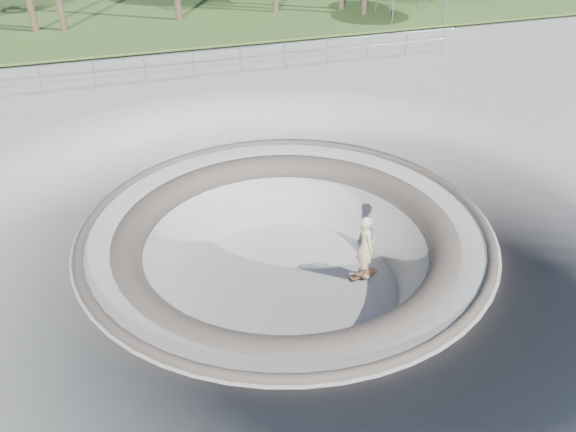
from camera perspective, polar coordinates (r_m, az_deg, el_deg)
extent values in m
plane|color=#9B9B96|center=(14.12, -0.22, -0.96)|extent=(180.00, 180.00, 0.00)
torus|color=#9B9B96|center=(15.30, -0.21, -7.25)|extent=(14.00, 14.00, 4.00)
cylinder|color=#9B9B96|center=(15.27, -0.21, -7.11)|extent=(6.60, 6.60, 0.10)
torus|color=#554A44|center=(14.13, -0.22, -1.02)|extent=(10.24, 10.24, 0.24)
torus|color=#554A44|center=(14.37, -0.22, -2.46)|extent=(8.91, 8.91, 0.81)
ellipsoid|color=brown|center=(73.85, -9.86, 19.42)|extent=(61.60, 44.00, 28.60)
cylinder|color=gray|center=(24.42, -9.68, 16.10)|extent=(25.00, 0.05, 0.05)
cylinder|color=gray|center=(24.54, -9.58, 15.10)|extent=(25.00, 0.05, 0.05)
cube|color=olive|center=(15.61, 7.64, -5.84)|extent=(0.85, 0.38, 0.02)
cylinder|color=#B5B6BB|center=(15.63, 7.63, -5.94)|extent=(0.07, 0.17, 0.04)
cylinder|color=#B5B6BB|center=(15.63, 7.63, -5.94)|extent=(0.07, 0.17, 0.04)
cylinder|color=white|center=(15.64, 7.63, -5.96)|extent=(0.07, 0.04, 0.06)
cylinder|color=white|center=(15.64, 7.63, -5.96)|extent=(0.07, 0.04, 0.06)
cylinder|color=white|center=(15.64, 7.63, -5.96)|extent=(0.07, 0.04, 0.06)
cylinder|color=white|center=(15.64, 7.63, -5.96)|extent=(0.07, 0.04, 0.06)
imported|color=beige|center=(15.07, 7.89, -3.05)|extent=(0.47, 0.69, 1.83)
cylinder|color=gray|center=(32.49, 11.30, 20.42)|extent=(0.06, 0.06, 2.39)
cylinder|color=gray|center=(34.07, 16.07, 20.37)|extent=(0.06, 0.06, 2.39)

